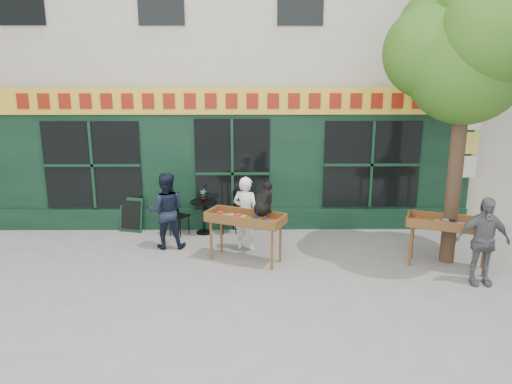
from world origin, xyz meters
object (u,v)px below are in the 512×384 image
book_cart_center (245,221)px  man_right (483,241)px  book_cart_right (449,226)px  dog (264,199)px  man_left (166,211)px  bistro_table (204,211)px  woman (246,213)px

book_cart_center → man_right: (4.15, -1.10, -0.03)m
book_cart_right → man_right: man_right is taller
dog → book_cart_right: 3.54m
book_cart_right → man_left: size_ratio=1.00×
book_cart_right → man_left: (-5.53, 1.13, -0.01)m
book_cart_center → bistro_table: size_ratio=2.13×
man_left → book_cart_right: bearing=165.4°
book_cart_right → man_left: 5.64m
man_right → man_left: man_left is taller
bistro_table → man_left: (-0.70, -0.90, 0.27)m
man_right → book_cart_center: bearing=167.1°
dog → man_left: size_ratio=0.37×
book_cart_center → dog: size_ratio=2.70×
book_cart_center → woman: bearing=114.2°
man_left → man_right: bearing=159.1°
bistro_table → man_left: man_left is taller
book_cart_right → man_right: bearing=-46.2°
dog → book_cart_right: (3.50, -0.30, -0.47)m
dog → bistro_table: dog is taller
book_cart_right → bistro_table: size_ratio=2.14×
bistro_table → book_cart_center: bearing=-59.8°
bistro_table → woman: bearing=-46.4°
dog → woman: 0.93m
book_cart_right → man_left: man_left is taller
woman → man_left: size_ratio=0.97×
man_right → man_left: size_ratio=0.98×
woman → dog: bearing=140.8°
book_cart_center → dog: bearing=16.1°
man_left → book_cart_center: bearing=152.1°
man_right → bistro_table: 5.83m
book_cart_center → bistro_table: book_cart_center is taller
book_cart_center → man_left: bearing=179.5°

